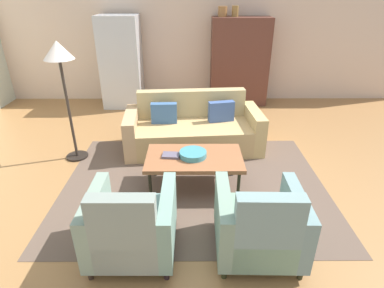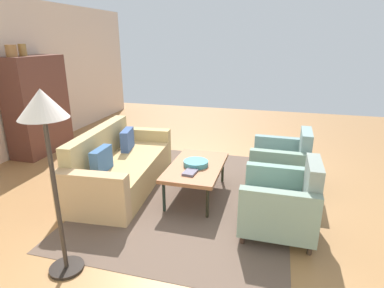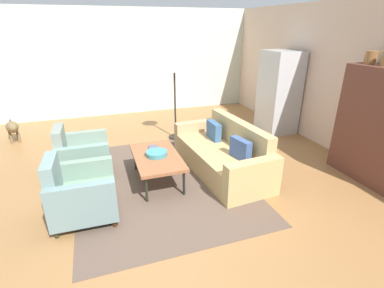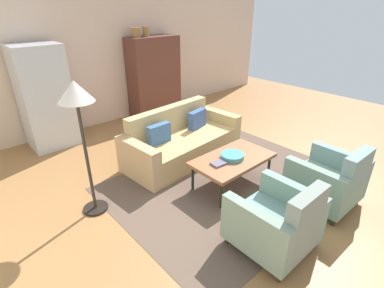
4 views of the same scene
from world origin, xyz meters
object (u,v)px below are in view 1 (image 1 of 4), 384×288
object	(u,v)px
armchair_left	(131,228)
couch	(193,130)
vase_round	(235,11)
refrigerator	(122,62)
floor_lamp	(60,62)
coffee_table	(194,159)
book_stack	(171,155)
cabinet	(239,62)
armchair_right	(260,227)
vase_tall	(223,11)
fruit_bowl	(193,154)

from	to	relation	value
armchair_left	couch	bearing A→B (deg)	76.19
couch	vase_round	distance (m)	2.81
refrigerator	floor_lamp	size ratio (longest dim) A/B	1.08
armchair_left	floor_lamp	bearing A→B (deg)	121.23
coffee_table	book_stack	bearing A→B (deg)	178.97
vase_round	coffee_table	bearing A→B (deg)	-104.30
coffee_table	refrigerator	size ratio (longest dim) A/B	0.65
cabinet	floor_lamp	bearing A→B (deg)	-137.89
refrigerator	armchair_right	bearing A→B (deg)	-64.59
coffee_table	armchair_left	bearing A→B (deg)	-117.24
coffee_table	armchair_left	world-z (taller)	armchair_left
armchair_left	refrigerator	size ratio (longest dim) A/B	0.48
couch	vase_round	world-z (taller)	vase_round
couch	floor_lamp	world-z (taller)	floor_lamp
armchair_right	book_stack	distance (m)	1.47
floor_lamp	couch	bearing A→B (deg)	11.90
couch	vase_tall	size ratio (longest dim) A/B	11.05
couch	armchair_right	size ratio (longest dim) A/B	2.46
vase_round	fruit_bowl	bearing A→B (deg)	-104.55
fruit_bowl	vase_round	xyz separation A→B (m)	(0.86, 3.32, 1.42)
coffee_table	vase_tall	bearing A→B (deg)	79.82
coffee_table	floor_lamp	distance (m)	2.21
floor_lamp	armchair_right	bearing A→B (deg)	-39.71
fruit_bowl	floor_lamp	bearing A→B (deg)	155.34
coffee_table	book_stack	size ratio (longest dim) A/B	5.28
armchair_right	floor_lamp	world-z (taller)	floor_lamp
armchair_left	refrigerator	distance (m)	4.51
couch	armchair_left	size ratio (longest dim) A/B	2.46
coffee_table	floor_lamp	size ratio (longest dim) A/B	0.70
coffee_table	vase_round	size ratio (longest dim) A/B	5.80
armchair_left	book_stack	world-z (taller)	armchair_left
armchair_right	fruit_bowl	world-z (taller)	armchair_right
cabinet	floor_lamp	world-z (taller)	cabinet
cabinet	couch	bearing A→B (deg)	-115.14
vase_tall	refrigerator	bearing A→B (deg)	-177.25
floor_lamp	fruit_bowl	bearing A→B (deg)	-24.66
vase_tall	vase_round	distance (m)	0.25
book_stack	floor_lamp	xyz separation A→B (m)	(-1.49, 0.81, 0.98)
coffee_table	armchair_right	distance (m)	1.31
armchair_left	fruit_bowl	distance (m)	1.31
couch	coffee_table	world-z (taller)	couch
armchair_left	vase_round	size ratio (longest dim) A/B	4.25
floor_lamp	cabinet	bearing A→B (deg)	42.11
cabinet	refrigerator	bearing A→B (deg)	-177.59
vase_round	floor_lamp	bearing A→B (deg)	-136.36
coffee_table	book_stack	distance (m)	0.29
book_stack	vase_round	distance (m)	3.79
book_stack	refrigerator	bearing A→B (deg)	110.41
cabinet	refrigerator	world-z (taller)	refrigerator
couch	floor_lamp	bearing A→B (deg)	7.33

